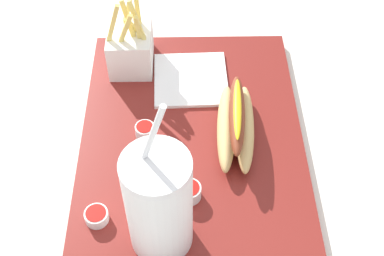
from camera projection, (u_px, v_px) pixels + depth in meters
The scene contains 9 objects.
ground_plane at pixel (192, 152), 0.80m from camera, with size 2.40×2.40×0.02m, color silver.
food_tray at pixel (192, 144), 0.79m from camera, with size 0.49×0.34×0.02m, color maroon.
soda_cup at pixel (159, 204), 0.61m from camera, with size 0.08×0.08×0.26m.
fries_basket at pixel (131, 46), 0.86m from camera, with size 0.09×0.08×0.14m.
hot_dog_1 at pixel (236, 124), 0.76m from camera, with size 0.17×0.07×0.07m.
ketchup_cup_1 at pixel (189, 191), 0.70m from camera, with size 0.03×0.03×0.02m.
ketchup_cup_2 at pixel (96, 216), 0.68m from camera, with size 0.03×0.03×0.02m.
ketchup_cup_3 at pixel (145, 130), 0.77m from camera, with size 0.03×0.03×0.02m.
napkin_stack at pixel (191, 79), 0.86m from camera, with size 0.13×0.12×0.01m, color white.
Camera 1 is at (-0.48, 0.01, 0.63)m, focal length 47.20 mm.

